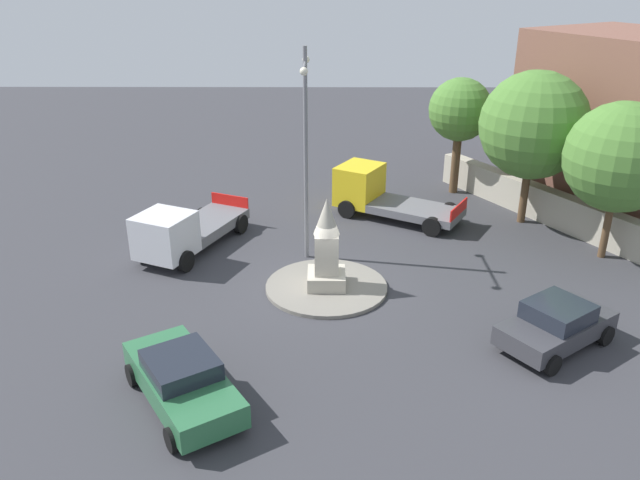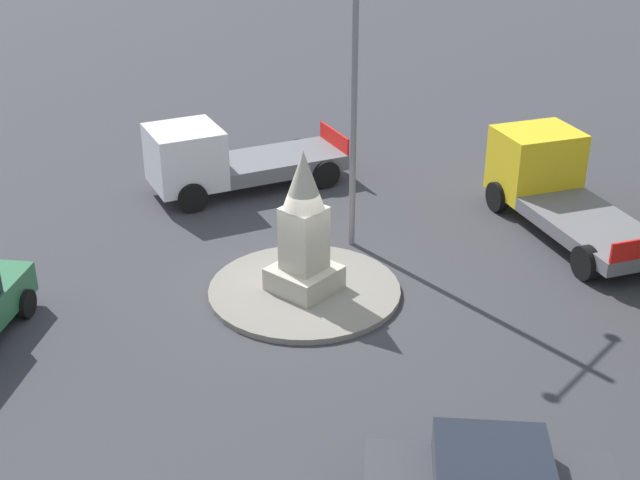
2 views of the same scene
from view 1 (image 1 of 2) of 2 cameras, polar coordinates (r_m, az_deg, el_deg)
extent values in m
plane|color=#38383D|center=(23.24, 0.58, -4.37)|extent=(80.00, 80.00, 0.00)
cylinder|color=gray|center=(23.20, 0.58, -4.22)|extent=(4.44, 4.44, 0.14)
cube|color=#B2AA99|center=(23.05, 0.58, -3.49)|extent=(1.36, 1.36, 0.53)
cube|color=#B2AA99|center=(22.60, 0.59, -1.21)|extent=(0.84, 0.84, 1.50)
cone|color=#B2AA99|center=(22.04, 0.61, 2.12)|extent=(0.93, 0.93, 1.33)
cylinder|color=slate|center=(24.19, -1.28, 7.33)|extent=(0.16, 0.16, 8.23)
cylinder|color=slate|center=(22.75, -1.41, 15.42)|extent=(1.38, 0.08, 0.08)
cylinder|color=slate|center=(24.11, -1.32, 15.90)|extent=(1.38, 0.08, 0.08)
sphere|color=#F2EACC|center=(22.08, -1.46, 14.90)|extent=(0.28, 0.28, 0.28)
sphere|color=#F2EACC|center=(24.81, -1.27, 15.89)|extent=(0.28, 0.28, 0.28)
cube|color=#2D6B42|center=(17.73, -12.25, -12.39)|extent=(4.73, 3.95, 0.69)
cube|color=#1E232D|center=(17.37, -12.38, -10.87)|extent=(2.45, 2.41, 0.48)
cylinder|color=black|center=(17.04, -7.22, -15.15)|extent=(0.66, 0.53, 0.64)
cylinder|color=black|center=(16.56, -13.16, -17.04)|extent=(0.66, 0.53, 0.64)
cylinder|color=black|center=(19.38, -11.31, -10.08)|extent=(0.66, 0.53, 0.64)
cylinder|color=black|center=(18.96, -16.51, -11.53)|extent=(0.66, 0.53, 0.64)
cube|color=#38383D|center=(20.99, 20.41, -7.40)|extent=(3.71, 4.17, 0.62)
cube|color=#1E232D|center=(20.70, 20.62, -6.03)|extent=(2.35, 2.37, 0.55)
cylinder|color=black|center=(22.55, 20.44, -6.04)|extent=(0.55, 0.65, 0.64)
cylinder|color=black|center=(21.79, 24.28, -7.81)|extent=(0.55, 0.65, 0.64)
cylinder|color=black|center=(20.60, 16.08, -8.39)|extent=(0.55, 0.65, 0.64)
cylinder|color=black|center=(19.77, 20.13, -10.49)|extent=(0.55, 0.65, 0.64)
cube|color=yellow|center=(29.98, 3.55, 5.02)|extent=(2.72, 2.58, 1.83)
cube|color=slate|center=(29.11, 8.59, 2.66)|extent=(3.88, 4.57, 0.36)
cube|color=red|center=(28.33, 12.35, 2.70)|extent=(1.79, 1.08, 0.50)
cylinder|color=black|center=(29.43, 2.44, 2.79)|extent=(0.67, 0.87, 0.84)
cylinder|color=black|center=(31.21, 4.31, 3.99)|extent=(0.67, 0.87, 0.84)
cylinder|color=black|center=(27.85, 10.01, 1.17)|extent=(0.67, 0.87, 0.84)
cylinder|color=black|center=(29.72, 11.51, 2.53)|extent=(0.67, 0.87, 0.84)
cube|color=silver|center=(25.19, -13.74, 0.42)|extent=(2.56, 2.58, 1.68)
cube|color=slate|center=(27.53, -10.07, 1.39)|extent=(4.23, 3.32, 0.44)
cube|color=red|center=(28.79, -8.10, 3.55)|extent=(0.82, 1.74, 0.50)
cylinder|color=black|center=(24.86, -11.98, -1.87)|extent=(0.88, 0.60, 0.84)
cylinder|color=black|center=(25.99, -15.50, -1.07)|extent=(0.88, 0.60, 0.84)
cylinder|color=black|center=(27.95, -7.14, 1.44)|extent=(0.88, 0.60, 0.84)
cylinder|color=black|center=(28.96, -10.47, 2.03)|extent=(0.88, 0.60, 0.84)
cube|color=#B2AA99|center=(30.31, 20.58, 2.55)|extent=(13.13, 8.07, 1.52)
cylinder|color=brown|center=(30.05, 17.89, 4.11)|extent=(0.34, 0.34, 2.84)
sphere|color=#4C7F33|center=(29.22, 18.64, 9.74)|extent=(4.66, 4.66, 4.66)
cylinder|color=brown|center=(27.58, 24.36, 1.16)|extent=(0.29, 0.29, 2.68)
sphere|color=#4C7F33|center=(26.73, 25.37, 6.72)|extent=(4.21, 4.21, 4.21)
cylinder|color=brown|center=(33.12, 12.07, 6.85)|extent=(0.42, 0.42, 3.19)
sphere|color=#4C7F33|center=(32.46, 12.48, 11.37)|extent=(3.09, 3.09, 3.09)
camera|label=2|loc=(13.97, 58.18, 8.43)|focal=48.42mm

